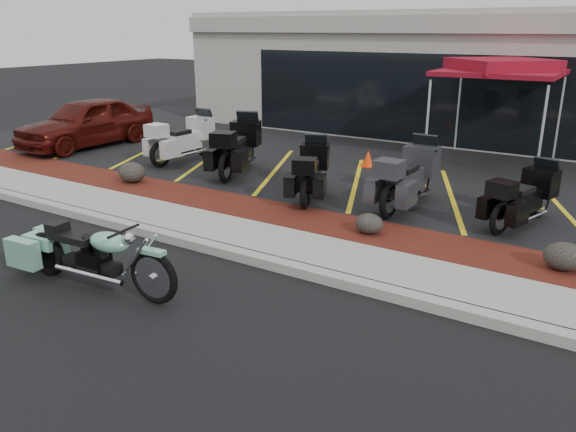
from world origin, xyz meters
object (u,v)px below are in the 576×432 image
Objects in this scene: touring_white at (204,132)px; traffic_cone at (368,159)px; hero_cruiser at (153,269)px; popup_canopy at (501,69)px; parked_car at (86,122)px.

touring_white is 5.47× the size of traffic_cone.
popup_canopy reaches higher than hero_cruiser.
traffic_cone is (8.12, 2.06, -0.51)m from parked_car.
touring_white is 0.60× the size of popup_canopy.
hero_cruiser is 1.27× the size of touring_white.
parked_car is (-3.81, -0.81, 0.06)m from touring_white.
parked_car is at bearing -165.76° from traffic_cone.
hero_cruiser is 10.63m from parked_car.
popup_canopy is at bearing 73.87° from hero_cruiser.
touring_white is at bearing 13.29° from parked_car.
parked_car is 8.39m from traffic_cone.
traffic_cone is at bearing 15.53° from parked_car.
traffic_cone is (4.31, 1.25, -0.45)m from touring_white.
touring_white is at bearing 120.40° from hero_cruiser.
touring_white is at bearing -163.81° from traffic_cone.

